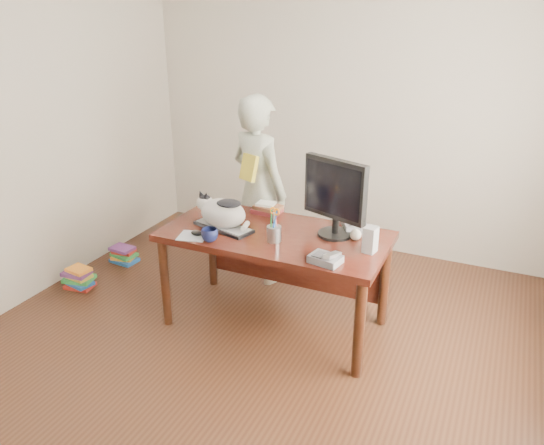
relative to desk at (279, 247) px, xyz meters
The scene contains 18 objects.
room 1.01m from the desk, 90.00° to the right, with size 4.50×4.50×4.50m.
desk is the anchor object (origin of this frame).
keyboard 0.44m from the desk, 156.92° to the right, with size 0.49×0.29×0.03m.
cat 0.50m from the desk, 157.91° to the right, with size 0.45×0.30×0.25m.
monitor 0.61m from the desk, ahead, with size 0.48×0.31×0.56m.
pen_cup 0.30m from the desk, 76.14° to the right, with size 0.12×0.12×0.25m.
mousepad 0.64m from the desk, 143.50° to the right, with size 0.23×0.22×0.00m.
mouse 0.62m from the desk, 143.90° to the right, with size 0.10×0.08×0.04m.
coffee_mug 0.56m from the desk, 131.92° to the right, with size 0.11×0.11×0.09m, color black.
phone 0.63m from the desk, 37.30° to the right, with size 0.22×0.17×0.09m.
speaker 0.74m from the desk, ahead, with size 0.09×0.10×0.18m.
baseball 0.59m from the desk, ahead, with size 0.08×0.08×0.08m.
book_stack 0.38m from the desk, 130.24° to the left, with size 0.23×0.18×0.08m.
calculator 0.57m from the desk, 25.17° to the left, with size 0.24×0.26×0.06m.
person 0.75m from the desk, 128.01° to the left, with size 0.59×0.39×1.61m, color silver.
held_book 0.74m from the desk, 138.17° to the left, with size 0.17×0.14×0.21m.
book_pile_a 1.85m from the desk, behind, with size 0.27×0.22×0.18m.
book_pile_b 1.82m from the desk, behind, with size 0.26×0.20×0.15m.
Camera 1 is at (1.42, -2.55, 2.27)m, focal length 35.00 mm.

